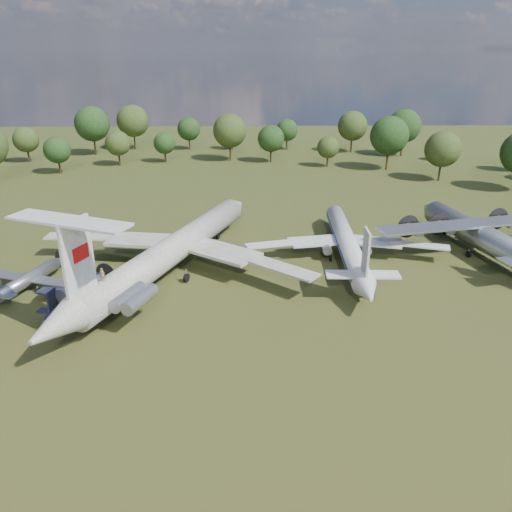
{
  "coord_description": "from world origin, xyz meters",
  "views": [
    {
      "loc": [
        6.16,
        -63.5,
        29.79
      ],
      "look_at": [
        7.47,
        -3.91,
        5.0
      ],
      "focal_mm": 35.0,
      "sensor_mm": 36.0,
      "label": 1
    }
  ],
  "objects_px": {
    "tu104_jet": "(346,246)",
    "person_on_il62": "(102,274)",
    "an12_transport": "(480,239)",
    "small_prop_northwest": "(29,282)",
    "il62_airliner": "(173,255)",
    "small_prop_west": "(78,298)"
  },
  "relations": [
    {
      "from": "tu104_jet",
      "to": "small_prop_northwest",
      "type": "distance_m",
      "value": 45.27
    },
    {
      "from": "small_prop_west",
      "to": "person_on_il62",
      "type": "relative_size",
      "value": 10.02
    },
    {
      "from": "il62_airliner",
      "to": "tu104_jet",
      "type": "bearing_deg",
      "value": 32.45
    },
    {
      "from": "tu104_jet",
      "to": "person_on_il62",
      "type": "bearing_deg",
      "value": -146.88
    },
    {
      "from": "il62_airliner",
      "to": "small_prop_northwest",
      "type": "distance_m",
      "value": 19.29
    },
    {
      "from": "tu104_jet",
      "to": "small_prop_northwest",
      "type": "xyz_separation_m",
      "value": [
        -44.19,
        -9.79,
        -0.82
      ]
    },
    {
      "from": "il62_airliner",
      "to": "small_prop_northwest",
      "type": "xyz_separation_m",
      "value": [
        -18.5,
        -5.25,
        -1.51
      ]
    },
    {
      "from": "tu104_jet",
      "to": "person_on_il62",
      "type": "relative_size",
      "value": 25.95
    },
    {
      "from": "il62_airliner",
      "to": "an12_transport",
      "type": "height_order",
      "value": "il62_airliner"
    },
    {
      "from": "il62_airliner",
      "to": "person_on_il62",
      "type": "bearing_deg",
      "value": -90.0
    },
    {
      "from": "small_prop_west",
      "to": "person_on_il62",
      "type": "bearing_deg",
      "value": -28.78
    },
    {
      "from": "tu104_jet",
      "to": "small_prop_northwest",
      "type": "relative_size",
      "value": 2.44
    },
    {
      "from": "small_prop_west",
      "to": "small_prop_northwest",
      "type": "height_order",
      "value": "small_prop_northwest"
    },
    {
      "from": "il62_airliner",
      "to": "person_on_il62",
      "type": "height_order",
      "value": "person_on_il62"
    },
    {
      "from": "person_on_il62",
      "to": "small_prop_northwest",
      "type": "bearing_deg",
      "value": -27.42
    },
    {
      "from": "il62_airliner",
      "to": "small_prop_west",
      "type": "relative_size",
      "value": 3.54
    },
    {
      "from": "il62_airliner",
      "to": "tu104_jet",
      "type": "height_order",
      "value": "il62_airliner"
    },
    {
      "from": "an12_transport",
      "to": "small_prop_northwest",
      "type": "xyz_separation_m",
      "value": [
        -65.36,
        -11.44,
        -1.22
      ]
    },
    {
      "from": "an12_transport",
      "to": "small_prop_northwest",
      "type": "height_order",
      "value": "an12_transport"
    },
    {
      "from": "tu104_jet",
      "to": "il62_airliner",
      "type": "bearing_deg",
      "value": -167.55
    },
    {
      "from": "il62_airliner",
      "to": "an12_transport",
      "type": "bearing_deg",
      "value": 29.95
    },
    {
      "from": "il62_airliner",
      "to": "person_on_il62",
      "type": "relative_size",
      "value": 35.49
    }
  ]
}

